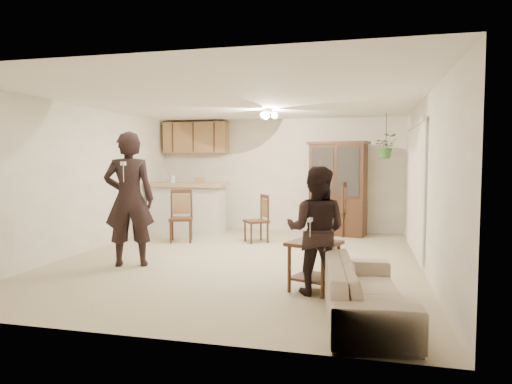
% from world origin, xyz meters
% --- Properties ---
extents(floor, '(6.50, 6.50, 0.00)m').
position_xyz_m(floor, '(0.00, 0.00, 0.00)').
color(floor, '#C4B694').
rests_on(floor, ground).
extents(ceiling, '(5.50, 6.50, 0.02)m').
position_xyz_m(ceiling, '(0.00, 0.00, 2.50)').
color(ceiling, white).
rests_on(ceiling, wall_back).
extents(wall_back, '(5.50, 0.02, 2.50)m').
position_xyz_m(wall_back, '(0.00, 3.25, 1.25)').
color(wall_back, white).
rests_on(wall_back, ground).
extents(wall_front, '(5.50, 0.02, 2.50)m').
position_xyz_m(wall_front, '(0.00, -3.25, 1.25)').
color(wall_front, white).
rests_on(wall_front, ground).
extents(wall_left, '(0.02, 6.50, 2.50)m').
position_xyz_m(wall_left, '(-2.75, 0.00, 1.25)').
color(wall_left, white).
rests_on(wall_left, ground).
extents(wall_right, '(0.02, 6.50, 2.50)m').
position_xyz_m(wall_right, '(2.75, 0.00, 1.25)').
color(wall_right, white).
rests_on(wall_right, ground).
extents(breakfast_bar, '(1.60, 0.55, 1.00)m').
position_xyz_m(breakfast_bar, '(-1.85, 2.35, 0.50)').
color(breakfast_bar, silver).
rests_on(breakfast_bar, floor).
extents(bar_top, '(1.75, 0.70, 0.08)m').
position_xyz_m(bar_top, '(-1.85, 2.35, 1.05)').
color(bar_top, tan).
rests_on(bar_top, breakfast_bar).
extents(upper_cabinets, '(1.50, 0.34, 0.70)m').
position_xyz_m(upper_cabinets, '(-1.90, 3.07, 2.10)').
color(upper_cabinets, olive).
rests_on(upper_cabinets, wall_back).
extents(vertical_blinds, '(0.06, 2.30, 2.10)m').
position_xyz_m(vertical_blinds, '(2.71, 0.90, 1.10)').
color(vertical_blinds, white).
rests_on(vertical_blinds, wall_right).
extents(ceiling_fixture, '(0.36, 0.36, 0.20)m').
position_xyz_m(ceiling_fixture, '(0.20, 1.20, 2.40)').
color(ceiling_fixture, '#FBE1BC').
rests_on(ceiling_fixture, ceiling).
extents(hanging_plant, '(0.43, 0.37, 0.48)m').
position_xyz_m(hanging_plant, '(2.30, 2.40, 1.85)').
color(hanging_plant, '#2A5F26').
rests_on(hanging_plant, ceiling).
extents(plant_cord, '(0.01, 0.01, 0.65)m').
position_xyz_m(plant_cord, '(2.30, 2.40, 2.17)').
color(plant_cord, black).
rests_on(plant_cord, ceiling).
extents(sofa, '(0.95, 1.95, 0.73)m').
position_xyz_m(sofa, '(1.94, -2.25, 0.37)').
color(sofa, beige).
rests_on(sofa, floor).
extents(adult, '(0.77, 0.64, 1.80)m').
position_xyz_m(adult, '(-1.49, -0.75, 0.90)').
color(adult, black).
rests_on(adult, floor).
extents(child, '(0.70, 0.57, 1.35)m').
position_xyz_m(child, '(1.37, -1.54, 0.68)').
color(child, black).
rests_on(child, floor).
extents(china_hutch, '(1.32, 0.74, 1.97)m').
position_xyz_m(china_hutch, '(1.36, 2.85, 0.97)').
color(china_hutch, '#372514').
rests_on(china_hutch, floor).
extents(side_table, '(0.71, 0.71, 0.67)m').
position_xyz_m(side_table, '(1.34, -1.43, 0.31)').
color(side_table, '#372514').
rests_on(side_table, floor).
extents(chair_bar, '(0.56, 0.56, 1.00)m').
position_xyz_m(chair_bar, '(-1.54, 1.31, 0.28)').
color(chair_bar, '#372514').
rests_on(chair_bar, floor).
extents(chair_hutch_left, '(0.57, 0.57, 0.92)m').
position_xyz_m(chair_hutch_left, '(-0.12, 1.61, 0.26)').
color(chair_hutch_left, '#372514').
rests_on(chair_hutch_left, floor).
extents(chair_hutch_right, '(0.71, 0.71, 1.13)m').
position_xyz_m(chair_hutch_right, '(1.48, 2.85, 0.32)').
color(chair_hutch_right, '#372514').
rests_on(chair_hutch_right, floor).
extents(controller_adult, '(0.11, 0.18, 0.05)m').
position_xyz_m(controller_adult, '(-1.33, -1.19, 1.54)').
color(controller_adult, white).
rests_on(controller_adult, adult).
extents(controller_child, '(0.05, 0.13, 0.04)m').
position_xyz_m(controller_child, '(1.34, -1.89, 0.93)').
color(controller_child, white).
rests_on(controller_child, child).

